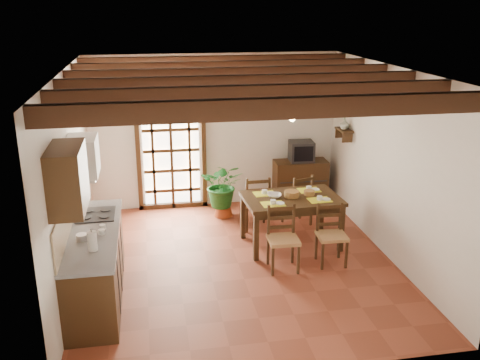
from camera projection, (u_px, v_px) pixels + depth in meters
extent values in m
plane|color=brown|center=(238.00, 263.00, 7.85)|extent=(5.00, 5.00, 0.00)
cube|color=silver|center=(214.00, 132.00, 9.74)|extent=(4.50, 0.02, 2.80)
cube|color=silver|center=(283.00, 251.00, 5.07)|extent=(4.50, 0.02, 2.80)
cube|color=silver|center=(70.00, 181.00, 7.03)|extent=(0.02, 5.00, 2.80)
cube|color=silver|center=(390.00, 164.00, 7.78)|extent=(0.02, 5.00, 2.80)
cube|color=white|center=(238.00, 70.00, 6.96)|extent=(4.50, 5.00, 0.02)
cube|color=black|center=(276.00, 108.00, 5.03)|extent=(4.50, 0.14, 0.20)
cube|color=black|center=(258.00, 94.00, 5.82)|extent=(4.50, 0.14, 0.20)
cube|color=black|center=(244.00, 83.00, 6.60)|extent=(4.50, 0.14, 0.20)
cube|color=black|center=(233.00, 74.00, 7.39)|extent=(4.50, 0.14, 0.20)
cube|color=black|center=(224.00, 68.00, 8.17)|extent=(4.50, 0.14, 0.20)
cube|color=black|center=(216.00, 62.00, 8.96)|extent=(4.50, 0.14, 0.20)
cube|color=white|center=(171.00, 150.00, 9.69)|extent=(1.01, 0.02, 2.11)
cube|color=#332010|center=(169.00, 87.00, 9.28)|extent=(1.26, 0.10, 0.08)
cube|color=#332010|center=(138.00, 152.00, 9.55)|extent=(0.08, 0.10, 2.28)
cube|color=#332010|center=(204.00, 149.00, 9.74)|extent=(0.08, 0.10, 2.28)
cube|color=#332010|center=(171.00, 151.00, 9.63)|extent=(1.01, 0.03, 2.02)
cube|color=#332010|center=(96.00, 266.00, 6.82)|extent=(0.60, 2.20, 0.88)
cube|color=slate|center=(93.00, 233.00, 6.68)|extent=(0.64, 2.25, 0.04)
cube|color=tan|center=(67.00, 217.00, 6.56)|extent=(0.02, 2.20, 0.50)
cube|color=#332010|center=(68.00, 179.00, 5.70)|extent=(0.35, 0.80, 0.70)
cube|color=white|center=(83.00, 156.00, 6.90)|extent=(0.38, 0.60, 0.50)
cube|color=silver|center=(85.00, 176.00, 6.99)|extent=(0.32, 0.55, 0.04)
cube|color=black|center=(96.00, 215.00, 7.18)|extent=(0.50, 0.55, 0.02)
cylinder|color=white|center=(92.00, 242.00, 6.13)|extent=(0.11, 0.11, 0.24)
cylinder|color=silver|center=(82.00, 238.00, 6.41)|extent=(0.14, 0.14, 0.10)
cube|color=#301F0F|center=(292.00, 199.00, 8.22)|extent=(1.52, 1.02, 0.05)
cube|color=#301F0F|center=(291.00, 203.00, 8.24)|extent=(1.36, 0.92, 0.10)
cube|color=#301F0F|center=(321.00, 209.00, 8.87)|extent=(0.08, 0.08, 0.74)
cube|color=#301F0F|center=(243.00, 216.00, 8.57)|extent=(0.08, 0.08, 0.74)
cube|color=#301F0F|center=(341.00, 229.00, 8.11)|extent=(0.08, 0.08, 0.74)
cube|color=#301F0F|center=(256.00, 237.00, 7.82)|extent=(0.08, 0.08, 0.74)
cube|color=#AD7C4A|center=(283.00, 240.00, 7.53)|extent=(0.44, 0.42, 0.05)
cube|color=#332010|center=(281.00, 220.00, 7.62)|extent=(0.43, 0.05, 0.47)
cube|color=#332010|center=(283.00, 254.00, 7.60)|extent=(0.42, 0.40, 0.46)
cube|color=#AD7C4A|center=(332.00, 236.00, 7.70)|extent=(0.43, 0.41, 0.05)
cube|color=#332010|center=(329.00, 217.00, 7.78)|extent=(0.41, 0.05, 0.45)
cube|color=#332010|center=(331.00, 250.00, 7.77)|extent=(0.41, 0.39, 0.44)
cube|color=#AD7C4A|center=(256.00, 202.00, 8.94)|extent=(0.44, 0.42, 0.05)
cube|color=#332010|center=(258.00, 192.00, 8.70)|extent=(0.43, 0.04, 0.48)
cube|color=#332010|center=(256.00, 215.00, 9.01)|extent=(0.42, 0.40, 0.46)
cube|color=#AD7C4A|center=(297.00, 199.00, 9.10)|extent=(0.52, 0.51, 0.05)
cube|color=#332010|center=(303.00, 190.00, 8.89)|extent=(0.41, 0.16, 0.46)
cube|color=#332010|center=(297.00, 211.00, 9.18)|extent=(0.49, 0.48, 0.45)
cube|color=yellow|center=(272.00, 201.00, 7.92)|extent=(0.34, 0.25, 0.01)
cube|color=yellow|center=(319.00, 198.00, 8.04)|extent=(0.34, 0.25, 0.01)
cube|color=yellow|center=(265.00, 191.00, 8.35)|extent=(0.34, 0.25, 0.01)
cube|color=yellow|center=(310.00, 188.00, 8.47)|extent=(0.34, 0.25, 0.01)
cylinder|color=olive|center=(292.00, 192.00, 8.18)|extent=(0.23, 0.23, 0.09)
imported|color=white|center=(274.00, 196.00, 8.19)|extent=(0.24, 0.24, 0.05)
cube|color=#332010|center=(300.00, 182.00, 10.05)|extent=(1.00, 0.47, 0.84)
cube|color=black|center=(301.00, 151.00, 9.86)|extent=(0.46, 0.42, 0.37)
cube|color=black|center=(304.00, 154.00, 9.68)|extent=(0.35, 0.04, 0.28)
cube|color=white|center=(295.00, 110.00, 9.86)|extent=(0.25, 0.03, 0.32)
cone|color=maroon|center=(223.00, 210.00, 9.55)|extent=(0.34, 0.34, 0.21)
imported|color=#144C19|center=(223.00, 186.00, 9.40)|extent=(2.29, 2.10, 2.14)
cube|color=#332010|center=(344.00, 130.00, 9.21)|extent=(0.20, 0.42, 0.03)
cube|color=#332010|center=(347.00, 137.00, 9.08)|extent=(0.18, 0.03, 0.18)
cube|color=#332010|center=(340.00, 133.00, 9.39)|extent=(0.18, 0.03, 0.18)
imported|color=#B2BFB2|center=(345.00, 124.00, 9.17)|extent=(0.15, 0.15, 0.15)
sphere|color=yellow|center=(345.00, 112.00, 9.11)|extent=(0.14, 0.14, 0.14)
cylinder|color=#144C19|center=(345.00, 121.00, 9.16)|extent=(0.01, 0.01, 0.28)
cube|color=brown|center=(351.00, 101.00, 9.06)|extent=(0.03, 0.32, 0.32)
cube|color=#C3B292|center=(350.00, 101.00, 9.06)|extent=(0.01, 0.26, 0.26)
cylinder|color=black|center=(293.00, 88.00, 7.78)|extent=(0.01, 0.01, 0.70)
cone|color=beige|center=(292.00, 113.00, 7.90)|extent=(0.36, 0.36, 0.14)
sphere|color=#FFD88C|center=(292.00, 119.00, 7.92)|extent=(0.09, 0.09, 0.09)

